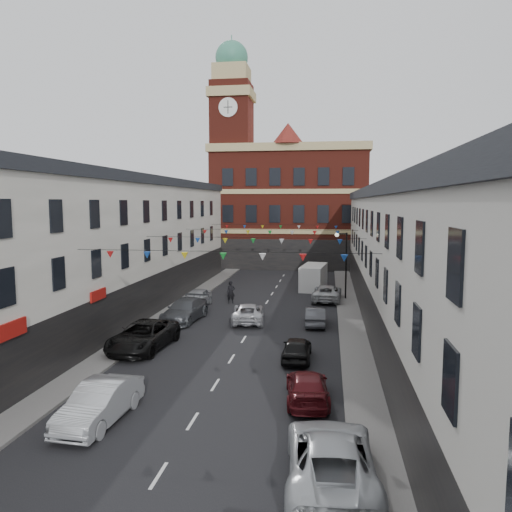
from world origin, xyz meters
The scene contains 21 objects.
ground centered at (0.00, 0.00, 0.00)m, with size 160.00×160.00×0.00m, color black.
pavement_left centered at (-6.90, 2.00, 0.07)m, with size 1.80×64.00×0.15m, color #605E5B.
pavement_right centered at (6.90, 2.00, 0.07)m, with size 1.80×64.00×0.15m, color #605E5B.
terrace_left centered at (-11.78, 1.00, 5.35)m, with size 8.40×56.00×10.70m.
terrace_right centered at (11.78, 1.00, 4.85)m, with size 8.40×56.00×9.70m.
civic_building centered at (0.00, 37.95, 8.14)m, with size 20.60×13.30×18.50m.
clock_tower centered at (-7.50, 35.00, 14.93)m, with size 5.60×5.60×30.00m.
distant_hill centered at (-4.00, 62.00, 5.00)m, with size 40.00×14.00×10.00m, color #2A4D23.
street_lamp centered at (6.55, 14.00, 3.90)m, with size 1.10×0.36×6.00m.
car_left_b centered at (-3.60, -12.58, 0.79)m, with size 1.67×4.78×1.58m, color #B6B9BE.
car_left_c centered at (-5.50, -2.96, 0.82)m, with size 2.71×5.88×1.63m, color black.
car_left_d centered at (-5.11, 4.31, 0.79)m, with size 2.22×5.47×1.59m, color #43464B.
car_left_e centered at (-5.50, 9.24, 0.74)m, with size 1.75×4.34×1.48m, color #9DA0A6.
car_right_b centered at (5.41, -15.62, 0.81)m, with size 2.70×5.86×1.63m, color #B2B6BA.
car_right_c centered at (4.41, -9.33, 0.65)m, with size 1.82×4.47×1.30m, color #571116.
car_right_d centered at (3.60, -3.68, 0.65)m, with size 1.54×3.84×1.31m, color black.
car_right_e centered at (4.40, 4.38, 0.64)m, with size 1.36×3.91×1.29m, color #4C4E53.
car_right_f centered at (5.17, 13.26, 0.72)m, with size 2.39×5.19×1.44m, color #B3B6B8.
moving_car centered at (-0.47, 4.67, 0.68)m, with size 2.24×4.86×1.35m, color #B4B5BB.
white_van centered at (3.80, 19.23, 1.21)m, with size 2.10×5.46×2.41m, color silver.
pedestrian centered at (-3.00, 11.00, 0.97)m, with size 0.71×0.46×1.93m, color black.
Camera 1 is at (5.24, -30.40, 8.66)m, focal length 35.00 mm.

